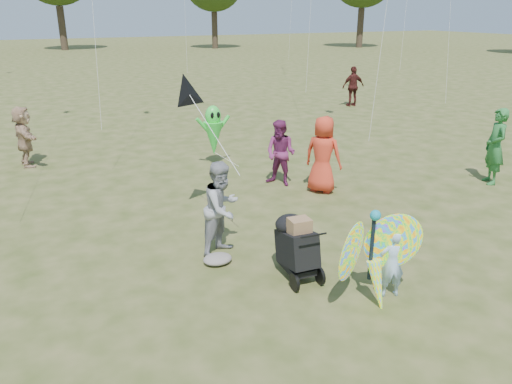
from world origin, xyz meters
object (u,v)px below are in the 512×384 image
(crowd_h, at_px, (353,86))
(alien_kite, at_px, (213,133))
(child_girl, at_px, (392,263))
(jogging_stroller, at_px, (296,243))
(crowd_d, at_px, (24,136))
(crowd_e, at_px, (281,153))
(adult_man, at_px, (222,208))
(crowd_a, at_px, (323,155))
(butterfly_kite, at_px, (374,259))
(crowd_f, at_px, (495,146))

(crowd_h, relative_size, alien_kite, 1.04)
(child_girl, xyz_separation_m, jogging_stroller, (-1.04, 1.15, 0.05))
(crowd_d, relative_size, crowd_e, 1.03)
(adult_man, bearing_deg, jogging_stroller, -92.76)
(adult_man, xyz_separation_m, alien_kite, (1.85, 5.18, 0.10))
(child_girl, height_order, crowd_a, crowd_a)
(adult_man, height_order, butterfly_kite, adult_man)
(butterfly_kite, bearing_deg, child_girl, 9.60)
(crowd_f, height_order, alien_kite, crowd_f)
(crowd_d, bearing_deg, adult_man, -162.91)
(crowd_h, xyz_separation_m, alien_kite, (-9.24, -6.04, 0.06))
(jogging_stroller, distance_m, alien_kite, 6.64)
(child_girl, xyz_separation_m, crowd_d, (-4.77, 10.03, 0.30))
(adult_man, relative_size, crowd_e, 1.04)
(crowd_a, height_order, crowd_d, crowd_a)
(adult_man, bearing_deg, crowd_h, 13.83)
(butterfly_kite, bearing_deg, alien_kite, 86.51)
(child_girl, relative_size, butterfly_kite, 0.64)
(crowd_f, bearing_deg, jogging_stroller, -47.67)
(adult_man, distance_m, crowd_e, 4.00)
(crowd_f, bearing_deg, adult_man, -58.94)
(crowd_d, distance_m, jogging_stroller, 9.63)
(crowd_a, relative_size, crowd_h, 1.03)
(crowd_a, relative_size, butterfly_kite, 1.08)
(adult_man, bearing_deg, child_girl, -86.17)
(child_girl, distance_m, crowd_d, 11.11)
(crowd_d, distance_m, crowd_h, 14.55)
(crowd_h, bearing_deg, child_girl, 63.62)
(alien_kite, bearing_deg, child_girl, -90.48)
(child_girl, bearing_deg, alien_kite, -72.67)
(crowd_a, height_order, butterfly_kite, crowd_a)
(crowd_e, xyz_separation_m, crowd_h, (8.32, 8.33, 0.07))
(crowd_f, bearing_deg, crowd_d, -96.35)
(crowd_e, bearing_deg, crowd_f, 31.73)
(crowd_e, bearing_deg, child_girl, -44.12)
(crowd_f, distance_m, crowd_h, 11.11)
(child_girl, xyz_separation_m, crowd_e, (0.98, 5.41, 0.28))
(crowd_a, height_order, crowd_f, crowd_f)
(child_girl, relative_size, crowd_a, 0.60)
(crowd_f, xyz_separation_m, crowd_h, (3.36, 10.59, -0.07))
(child_girl, bearing_deg, butterfly_kite, 27.41)
(crowd_d, xyz_separation_m, crowd_e, (5.75, -4.63, -0.02))
(jogging_stroller, bearing_deg, crowd_h, 54.66)
(adult_man, relative_size, butterfly_kite, 1.00)
(crowd_e, distance_m, butterfly_kite, 5.65)
(crowd_a, height_order, crowd_e, crowd_a)
(crowd_d, bearing_deg, crowd_a, -135.14)
(jogging_stroller, height_order, butterfly_kite, butterfly_kite)
(crowd_e, bearing_deg, alien_kite, 167.95)
(crowd_d, height_order, jogging_stroller, crowd_d)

